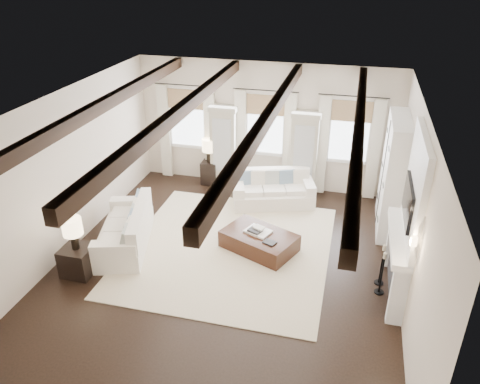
% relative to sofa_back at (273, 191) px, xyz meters
% --- Properties ---
extents(ground, '(7.50, 7.50, 0.00)m').
position_rel_sofa_back_xyz_m(ground, '(-0.41, -2.78, -0.33)').
color(ground, black).
rests_on(ground, ground).
extents(room_shell, '(6.54, 7.54, 3.22)m').
position_rel_sofa_back_xyz_m(room_shell, '(0.34, -1.88, 1.56)').
color(room_shell, beige).
rests_on(room_shell, ground).
extents(area_rug, '(4.08, 4.35, 0.02)m').
position_rel_sofa_back_xyz_m(area_rug, '(-0.51, -2.19, -0.32)').
color(area_rug, beige).
rests_on(area_rug, ground).
extents(sofa_back, '(2.08, 1.41, 0.82)m').
position_rel_sofa_back_xyz_m(sofa_back, '(0.00, 0.00, 0.00)').
color(sofa_back, white).
rests_on(sofa_back, ground).
extents(sofa_left, '(1.45, 2.21, 0.87)m').
position_rel_sofa_back_xyz_m(sofa_left, '(-2.57, -2.58, 0.03)').
color(sofa_left, white).
rests_on(sofa_left, ground).
extents(ottoman, '(1.69, 1.40, 0.38)m').
position_rel_sofa_back_xyz_m(ottoman, '(0.10, -2.04, -0.14)').
color(ottoman, black).
rests_on(ottoman, ground).
extents(tray, '(0.61, 0.55, 0.04)m').
position_rel_sofa_back_xyz_m(tray, '(0.07, -2.00, 0.07)').
color(tray, white).
rests_on(tray, ottoman).
extents(book_lower, '(0.32, 0.29, 0.04)m').
position_rel_sofa_back_xyz_m(book_lower, '(0.01, -2.05, 0.11)').
color(book_lower, '#262628').
rests_on(book_lower, tray).
extents(book_upper, '(0.27, 0.24, 0.03)m').
position_rel_sofa_back_xyz_m(book_upper, '(0.08, -1.97, 0.14)').
color(book_upper, beige).
rests_on(book_upper, book_lower).
extents(book_loose, '(0.29, 0.26, 0.03)m').
position_rel_sofa_back_xyz_m(book_loose, '(0.37, -2.34, 0.06)').
color(book_loose, '#262628').
rests_on(book_loose, ottoman).
extents(side_table_front, '(0.56, 0.56, 0.56)m').
position_rel_sofa_back_xyz_m(side_table_front, '(-3.05, -3.66, -0.05)').
color(side_table_front, black).
rests_on(side_table_front, ground).
extents(lamp_front, '(0.37, 0.37, 0.63)m').
position_rel_sofa_back_xyz_m(lamp_front, '(-3.05, -3.66, 0.66)').
color(lamp_front, black).
rests_on(lamp_front, side_table_front).
extents(side_table_back, '(0.41, 0.41, 0.61)m').
position_rel_sofa_back_xyz_m(side_table_back, '(-1.82, 0.69, -0.03)').
color(side_table_back, black).
rests_on(side_table_back, ground).
extents(lamp_back, '(0.37, 0.37, 0.63)m').
position_rel_sofa_back_xyz_m(lamp_back, '(-1.82, 0.69, 0.71)').
color(lamp_back, black).
rests_on(lamp_back, side_table_back).
extents(candlestick_near, '(0.17, 0.17, 0.85)m').
position_rel_sofa_back_xyz_m(candlestick_near, '(2.49, -2.86, 0.02)').
color(candlestick_near, black).
rests_on(candlestick_near, ground).
extents(candlestick_far, '(0.17, 0.17, 0.83)m').
position_rel_sofa_back_xyz_m(candlestick_far, '(2.49, -2.59, 0.01)').
color(candlestick_far, black).
rests_on(candlestick_far, ground).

